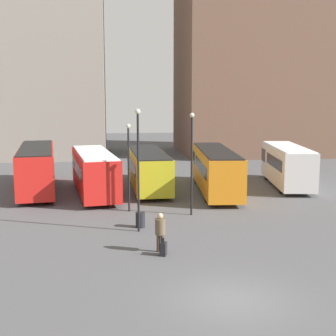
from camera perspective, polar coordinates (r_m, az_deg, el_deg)
The scene contains 12 objects.
ground_plane at distance 17.32m, azimuth 7.95°, elevation -15.65°, with size 160.00×160.00×0.00m, color #4C4C4F.
bus_0 at distance 37.30m, azimuth -15.69°, elevation 0.15°, with size 3.97×11.97×3.37m.
bus_1 at distance 34.82m, azimuth -8.99°, elevation -0.40°, with size 3.92×10.30×3.17m.
bus_2 at distance 36.97m, azimuth -2.49°, elevation 0.03°, with size 2.84×11.03×2.94m.
bus_3 at distance 35.63m, azimuth 5.77°, elevation -0.08°, with size 3.45×11.82×3.22m.
bus_4 at distance 38.88m, azimuth 14.29°, elevation 0.41°, with size 3.77×9.48×3.25m.
traveler at distance 21.71m, azimuth -0.96°, elevation -7.44°, with size 0.60×0.60×1.85m.
suitcase at distance 21.47m, azimuth -0.56°, elevation -9.83°, with size 0.39×0.48×0.88m.
lamp_post_0 at distance 29.10m, azimuth -4.82°, elevation 0.96°, with size 0.28×0.28×5.50m.
lamp_post_1 at distance 28.07m, azimuth 2.91°, elevation 1.45°, with size 0.28×0.28×6.20m.
lamp_post_2 at distance 24.53m, azimuth -3.66°, elevation 0.80°, with size 0.28×0.28×6.52m.
trash_bin at distance 25.96m, azimuth -3.39°, elevation -6.32°, with size 0.52×0.52×0.85m.
Camera 1 is at (-4.20, -15.24, 7.08)m, focal length 50.00 mm.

